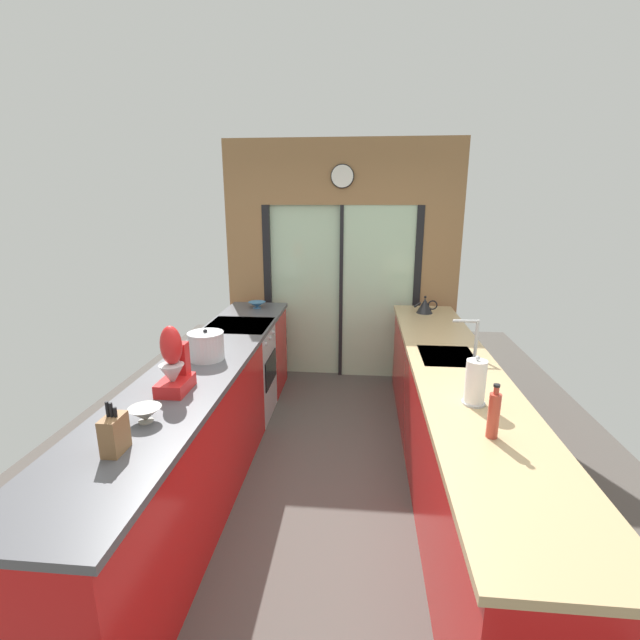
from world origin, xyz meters
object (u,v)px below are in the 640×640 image
kettle (425,306)px  soap_bottle (494,414)px  oven_range (241,371)px  stock_pot (206,346)px  knife_block (114,434)px  paper_towel_roll (475,383)px  mixing_bowl_near (145,414)px  mixing_bowl_far (257,305)px  stand_mixer (174,366)px

kettle → soap_bottle: soap_bottle is taller
oven_range → stock_pot: stock_pot is taller
oven_range → knife_block: (0.02, -2.20, 0.56)m
soap_bottle → paper_towel_roll: bearing=90.0°
stock_pot → kettle: bearing=41.2°
knife_block → soap_bottle: soap_bottle is taller
mixing_bowl_near → paper_towel_roll: size_ratio=0.59×
mixing_bowl_near → mixing_bowl_far: size_ratio=0.91×
oven_range → stock_pot: 1.10m
mixing_bowl_far → paper_towel_roll: paper_towel_roll is taller
oven_range → stand_mixer: stand_mixer is taller
mixing_bowl_far → stand_mixer: stand_mixer is taller
knife_block → soap_bottle: size_ratio=0.90×
mixing_bowl_near → mixing_bowl_far: (-0.00, 2.58, -0.01)m
mixing_bowl_far → kettle: 1.78m
oven_range → paper_towel_roll: (1.80, -1.52, 0.60)m
kettle → paper_towel_roll: size_ratio=0.84×
stand_mixer → soap_bottle: (1.78, -0.39, -0.04)m
oven_range → stock_pot: (0.02, -0.94, 0.57)m
mixing_bowl_near → kettle: (1.78, 2.52, 0.03)m
knife_block → stand_mixer: bearing=90.0°
knife_block → paper_towel_roll: size_ratio=0.87×
knife_block → soap_bottle: (1.78, 0.30, 0.03)m
oven_range → paper_towel_roll: paper_towel_roll is taller
knife_block → paper_towel_roll: bearing=20.8°
stock_pot → soap_bottle: bearing=-28.3°
mixing_bowl_near → soap_bottle: soap_bottle is taller
oven_range → stand_mixer: size_ratio=2.19×
stock_pot → oven_range: bearing=91.1°
soap_bottle → mixing_bowl_far: bearing=124.6°
mixing_bowl_near → stand_mixer: size_ratio=0.41×
mixing_bowl_far → paper_towel_roll: bearing=-51.0°
paper_towel_roll → stand_mixer: bearing=179.6°
stand_mixer → kettle: stand_mixer is taller
mixing_bowl_far → paper_towel_roll: 2.83m
mixing_bowl_far → kettle: bearing=-1.9°
oven_range → paper_towel_roll: 2.43m
mixing_bowl_far → soap_bottle: (1.78, -2.58, 0.09)m
stand_mixer → paper_towel_roll: bearing=-0.4°
knife_block → stock_pot: size_ratio=0.97×
knife_block → stand_mixer: (0.00, 0.69, 0.07)m
oven_range → stand_mixer: (0.02, -1.51, 0.63)m
mixing_bowl_near → stand_mixer: 0.41m
mixing_bowl_near → knife_block: 0.30m
mixing_bowl_near → mixing_bowl_far: bearing=90.0°
stock_pot → paper_towel_roll: 1.87m
stock_pot → kettle: stock_pot is taller
paper_towel_roll → kettle: bearing=90.0°
stock_pot → paper_towel_roll: size_ratio=0.90×
mixing_bowl_far → stand_mixer: size_ratio=0.45×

